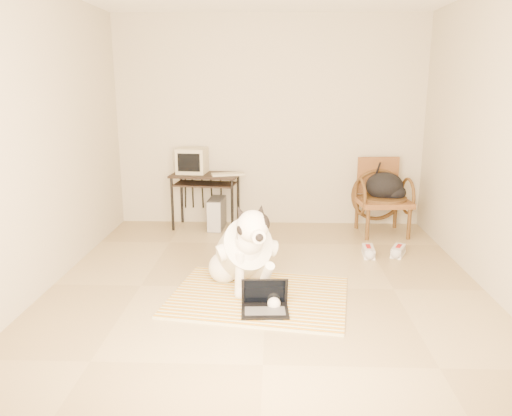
# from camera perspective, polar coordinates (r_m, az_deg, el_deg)

# --- Properties ---
(floor) EXTENTS (4.50, 4.50, 0.00)m
(floor) POSITION_cam_1_polar(r_m,az_deg,el_deg) (4.68, 1.16, -9.06)
(floor) COLOR tan
(floor) RESTS_ON ground
(wall_back) EXTENTS (4.50, 0.00, 4.50)m
(wall_back) POSITION_cam_1_polar(r_m,az_deg,el_deg) (6.57, 1.54, 9.75)
(wall_back) COLOR #BCB19A
(wall_back) RESTS_ON floor
(wall_front) EXTENTS (4.50, 0.00, 4.50)m
(wall_front) POSITION_cam_1_polar(r_m,az_deg,el_deg) (2.11, 0.34, 0.91)
(wall_front) COLOR #BCB19A
(wall_front) RESTS_ON floor
(wall_left) EXTENTS (0.00, 4.50, 4.50)m
(wall_left) POSITION_cam_1_polar(r_m,az_deg,el_deg) (4.80, -23.59, 7.07)
(wall_left) COLOR #BCB19A
(wall_left) RESTS_ON floor
(wall_right) EXTENTS (0.00, 4.50, 4.50)m
(wall_right) POSITION_cam_1_polar(r_m,az_deg,el_deg) (4.75, 26.34, 6.73)
(wall_right) COLOR #BCB19A
(wall_right) RESTS_ON floor
(rug) EXTENTS (1.68, 1.39, 0.02)m
(rug) POSITION_cam_1_polar(r_m,az_deg,el_deg) (4.47, 0.31, -10.07)
(rug) COLOR orange
(rug) RESTS_ON floor
(dog) EXTENTS (0.67, 1.10, 0.88)m
(dog) POSITION_cam_1_polar(r_m,az_deg,el_deg) (4.55, -1.40, -5.05)
(dog) COLOR white
(dog) RESTS_ON rug
(laptop) EXTENTS (0.40, 0.30, 0.27)m
(laptop) POSITION_cam_1_polar(r_m,az_deg,el_deg) (4.16, 1.02, -10.84)
(laptop) COLOR black
(laptop) RESTS_ON rug
(computer_desk) EXTENTS (0.91, 0.58, 0.71)m
(computer_desk) POSITION_cam_1_polar(r_m,az_deg,el_deg) (6.45, -5.81, 3.00)
(computer_desk) COLOR black
(computer_desk) RESTS_ON floor
(crt_monitor) EXTENTS (0.39, 0.38, 0.32)m
(crt_monitor) POSITION_cam_1_polar(r_m,az_deg,el_deg) (6.51, -7.31, 5.40)
(crt_monitor) COLOR #B2A88B
(crt_monitor) RESTS_ON computer_desk
(desk_keyboard) EXTENTS (0.43, 0.25, 0.03)m
(desk_keyboard) POSITION_cam_1_polar(r_m,az_deg,el_deg) (6.32, -3.25, 3.88)
(desk_keyboard) COLOR #B2A88B
(desk_keyboard) RESTS_ON computer_desk
(pc_tower) EXTENTS (0.21, 0.44, 0.40)m
(pc_tower) POSITION_cam_1_polar(r_m,az_deg,el_deg) (6.48, -4.52, -0.64)
(pc_tower) COLOR #4A4A4D
(pc_tower) RESTS_ON floor
(rattan_chair) EXTENTS (0.67, 0.65, 0.93)m
(rattan_chair) POSITION_cam_1_polar(r_m,az_deg,el_deg) (6.43, 14.20, 1.30)
(rattan_chair) COLOR brown
(rattan_chair) RESTS_ON floor
(backpack) EXTENTS (0.49, 0.38, 0.34)m
(backpack) POSITION_cam_1_polar(r_m,az_deg,el_deg) (6.40, 14.65, 2.33)
(backpack) COLOR black
(backpack) RESTS_ON rattan_chair
(sneaker_left) EXTENTS (0.14, 0.30, 0.10)m
(sneaker_left) POSITION_cam_1_polar(r_m,az_deg,el_deg) (5.62, 12.72, -4.90)
(sneaker_left) COLOR silver
(sneaker_left) RESTS_ON floor
(sneaker_right) EXTENTS (0.23, 0.31, 0.10)m
(sneaker_right) POSITION_cam_1_polar(r_m,az_deg,el_deg) (5.72, 15.94, -4.77)
(sneaker_right) COLOR silver
(sneaker_right) RESTS_ON floor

